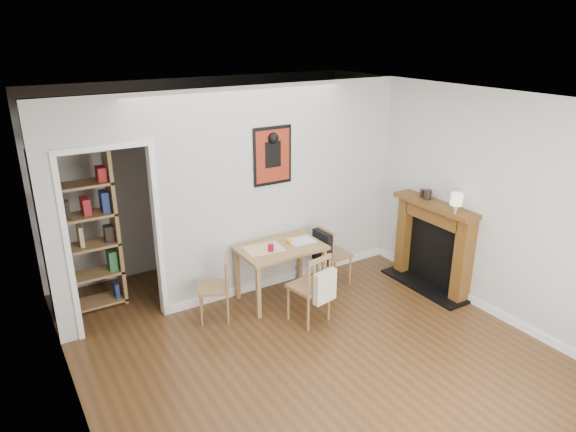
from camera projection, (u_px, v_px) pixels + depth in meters
ground at (303, 343)px, 5.56m from camera, size 5.20×5.20×0.00m
room_shell at (251, 195)px, 6.23m from camera, size 5.20×5.20×5.20m
dining_table at (281, 253)px, 6.27m from camera, size 1.04×0.66×0.71m
chair_left at (214, 289)px, 5.91m from camera, size 0.51×0.51×0.77m
chair_right at (333, 254)px, 6.73m from camera, size 0.47×0.42×0.80m
chair_front at (310, 287)px, 5.84m from camera, size 0.50×0.55×0.86m
bookshelf at (80, 232)px, 5.95m from camera, size 0.83×0.33×1.98m
fireplace at (434, 242)px, 6.60m from camera, size 0.45×1.25×1.16m
red_glass at (271, 248)px, 6.09m from camera, size 0.07×0.07×0.09m
orange_fruit at (289, 240)px, 6.34m from camera, size 0.07×0.07×0.07m
placemat at (264, 249)px, 6.18m from camera, size 0.47×0.37×0.00m
notebook at (301, 241)px, 6.39m from camera, size 0.33×0.25×0.02m
mantel_lamp at (457, 200)px, 6.03m from camera, size 0.15×0.15×0.23m
ceramic_jar_a at (428, 194)px, 6.51m from camera, size 0.10×0.10×0.12m
ceramic_jar_b at (423, 193)px, 6.60m from camera, size 0.08×0.08×0.10m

